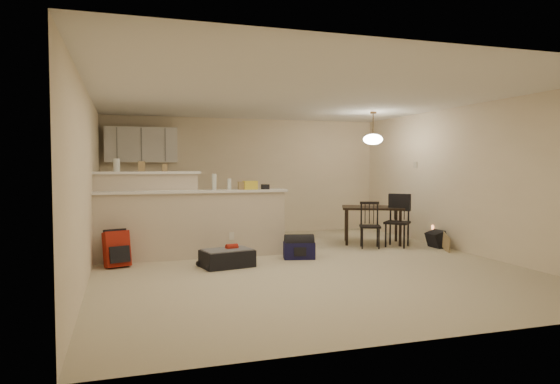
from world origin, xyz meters
name	(u,v)px	position (x,y,z in m)	size (l,w,h in m)	color
room	(300,181)	(0.00, 0.00, 1.25)	(7.00, 7.02, 2.50)	beige
breakfast_bar	(176,220)	(-1.76, 0.98, 0.61)	(3.08, 0.58, 1.39)	beige
upper_cabinets	(141,145)	(-2.20, 3.32, 1.90)	(1.40, 0.34, 0.70)	white
kitchen_counter	(153,217)	(-2.00, 3.19, 0.45)	(1.80, 0.60, 0.90)	white
thermostat	(415,165)	(2.98, 1.55, 1.50)	(0.02, 0.12, 0.12)	beige
jar	(117,165)	(-2.65, 1.12, 1.49)	(0.10, 0.10, 0.20)	silver
cereal_box	(142,166)	(-2.27, 1.12, 1.47)	(0.10, 0.07, 0.16)	#9E8151
small_box	(165,168)	(-1.91, 1.12, 1.45)	(0.08, 0.06, 0.12)	#9E8151
bottle_a	(214,182)	(-1.15, 0.90, 1.22)	(0.07, 0.07, 0.26)	silver
bottle_b	(229,184)	(-0.90, 0.90, 1.18)	(0.06, 0.06, 0.18)	silver
bag_lump	(250,185)	(-0.56, 0.90, 1.16)	(0.22, 0.18, 0.14)	#9E8151
pouch	(265,187)	(-0.29, 0.90, 1.13)	(0.12, 0.10, 0.08)	#9E8151
extra_item_x	(241,186)	(-0.70, 0.90, 1.15)	(0.10, 0.10, 0.13)	#9E8151
dining_table	(372,211)	(1.96, 1.40, 0.62)	(1.33, 1.13, 0.70)	black
pendant_lamp	(373,139)	(1.96, 1.40, 1.99)	(0.36, 0.36, 0.62)	brown
dining_chair_near	(370,225)	(1.67, 0.94, 0.41)	(0.36, 0.34, 0.83)	black
dining_chair_far	(397,221)	(2.21, 0.91, 0.47)	(0.41, 0.39, 0.94)	black
suitcase	(227,258)	(-1.12, 0.05, 0.12)	(0.72, 0.47, 0.24)	black
red_backpack	(117,249)	(-2.66, 0.53, 0.26)	(0.35, 0.22, 0.52)	#A21F12
navy_duffel	(299,250)	(0.10, 0.34, 0.13)	(0.49, 0.27, 0.27)	#13123A
black_daypack	(437,239)	(2.85, 0.61, 0.15)	(0.33, 0.23, 0.29)	black
cardboard_sheet	(446,243)	(2.77, 0.22, 0.14)	(0.38, 0.02, 0.29)	#9E8151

